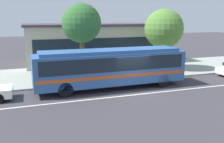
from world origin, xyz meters
name	(u,v)px	position (x,y,z in m)	size (l,w,h in m)	color
ground_plane	(134,91)	(0.00, 0.00, 0.00)	(120.00, 120.00, 0.00)	#3A373F
sidewalk_slab	(105,72)	(0.00, 6.70, 0.06)	(60.00, 8.00, 0.12)	#979E95
lane_stripe_center	(138,94)	(0.00, -0.80, 0.00)	(56.00, 0.16, 0.01)	silver
transit_bus	(111,66)	(-1.23, 1.35, 1.68)	(11.15, 2.58, 2.89)	#315B9A
pedestrian_waiting_near_sign	(56,68)	(-4.81, 4.73, 1.09)	(0.45, 0.45, 1.66)	navy
pedestrian_walking_along_curb	(91,68)	(-2.07, 4.10, 1.10)	(0.36, 0.36, 1.67)	navy
pedestrian_standing_by_tree	(39,72)	(-6.24, 3.78, 1.10)	(0.40, 0.40, 1.68)	#273733
bus_stop_sign	(156,59)	(3.54, 3.33, 1.66)	(0.15, 0.44, 2.39)	gray
street_tree_near_stop	(81,24)	(-2.53, 5.21, 4.66)	(3.30, 3.30, 6.23)	brown
street_tree_mid_block	(164,29)	(5.79, 6.00, 4.08)	(3.80, 3.80, 5.88)	brown
station_building	(97,43)	(0.88, 12.79, 2.25)	(16.39, 7.61, 4.48)	#AFA995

